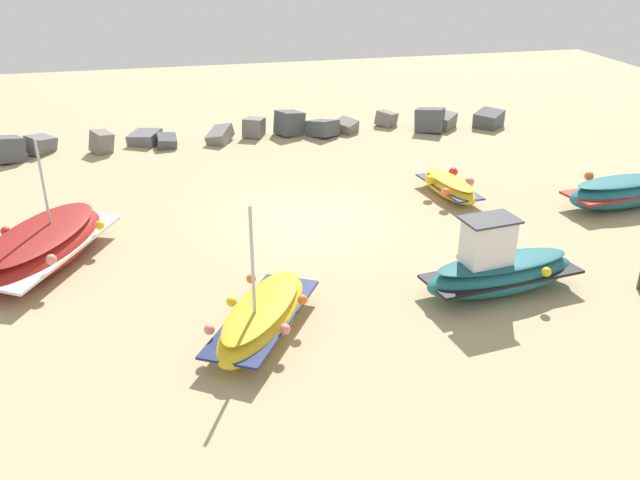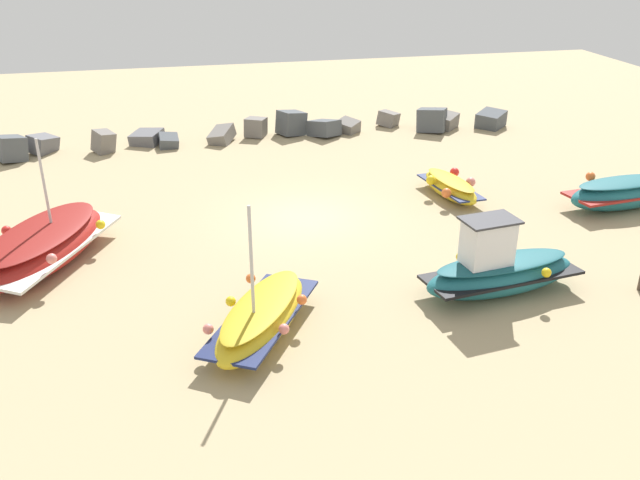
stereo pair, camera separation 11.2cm
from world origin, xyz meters
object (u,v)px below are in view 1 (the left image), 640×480
(fishing_boat_1, at_px, (263,317))
(fishing_boat_4, at_px, (499,269))
(fishing_boat_2, at_px, (449,186))
(fishing_boat_0, at_px, (43,246))
(fishing_boat_3, at_px, (621,192))

(fishing_boat_1, bearing_deg, fishing_boat_4, -53.24)
(fishing_boat_2, bearing_deg, fishing_boat_0, -88.15)
(fishing_boat_1, relative_size, fishing_boat_2, 1.33)
(fishing_boat_2, bearing_deg, fishing_boat_4, -20.46)
(fishing_boat_0, bearing_deg, fishing_boat_3, 116.71)
(fishing_boat_0, height_order, fishing_boat_4, fishing_boat_0)
(fishing_boat_0, relative_size, fishing_boat_4, 1.26)
(fishing_boat_2, height_order, fishing_boat_4, fishing_boat_4)
(fishing_boat_0, relative_size, fishing_boat_3, 1.33)
(fishing_boat_1, xyz_separation_m, fishing_boat_4, (6.58, 0.59, 0.22))
(fishing_boat_0, distance_m, fishing_boat_3, 19.33)
(fishing_boat_1, distance_m, fishing_boat_4, 6.61)
(fishing_boat_2, distance_m, fishing_boat_4, 7.19)
(fishing_boat_3, bearing_deg, fishing_boat_1, 14.62)
(fishing_boat_0, bearing_deg, fishing_boat_4, 96.01)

